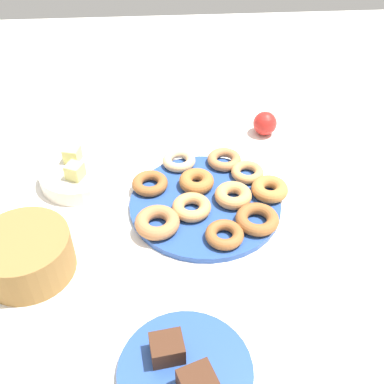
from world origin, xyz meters
name	(u,v)px	position (x,y,z in m)	size (l,w,h in m)	color
ground_plane	(205,206)	(0.00, 0.00, 0.00)	(2.40, 2.40, 0.00)	white
donut_plate	(205,204)	(0.00, 0.00, 0.01)	(0.34, 0.34, 0.01)	#284C9E
donut_0	(150,183)	(0.06, 0.12, 0.03)	(0.08, 0.08, 0.02)	#995B2D
donut_1	(157,222)	(-0.07, 0.11, 0.03)	(0.10, 0.10, 0.03)	#B27547
donut_2	(233,196)	(0.00, -0.06, 0.03)	(0.08, 0.08, 0.03)	tan
donut_3	(192,207)	(-0.03, 0.03, 0.03)	(0.09, 0.09, 0.03)	tan
donut_4	(224,235)	(-0.12, -0.03, 0.03)	(0.08, 0.08, 0.02)	#995B2D
donut_5	(224,160)	(0.14, -0.06, 0.03)	(0.08, 0.08, 0.02)	#B27547
donut_6	(179,161)	(0.14, 0.05, 0.03)	(0.08, 0.08, 0.02)	#EABC84
donut_7	(270,189)	(0.01, -0.15, 0.03)	(0.08, 0.08, 0.03)	#BC7A3D
donut_8	(197,181)	(0.05, 0.02, 0.03)	(0.08, 0.08, 0.03)	#AD6B33
donut_9	(257,219)	(-0.08, -0.10, 0.03)	(0.09, 0.09, 0.03)	#995B2D
donut_10	(247,172)	(0.08, -0.11, 0.03)	(0.08, 0.08, 0.02)	tan
cake_plate	(185,372)	(-0.40, 0.07, 0.01)	(0.22, 0.22, 0.02)	#284C9E
brownie_near	(197,383)	(-0.43, 0.05, 0.04)	(0.05, 0.05, 0.04)	#472819
brownie_far	(167,348)	(-0.37, 0.10, 0.04)	(0.05, 0.05, 0.04)	#472819
basket	(26,255)	(-0.16, 0.36, 0.04)	(0.18, 0.18, 0.09)	olive
fruit_bowl	(79,175)	(0.11, 0.30, 0.02)	(0.19, 0.19, 0.04)	silver
melon_chunk_left	(75,171)	(0.08, 0.30, 0.06)	(0.04, 0.04, 0.04)	#DBD67A
melon_chunk_right	(72,155)	(0.14, 0.31, 0.06)	(0.04, 0.04, 0.04)	#DBD67A
apple	(265,123)	(0.28, -0.19, 0.03)	(0.06, 0.06, 0.06)	red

